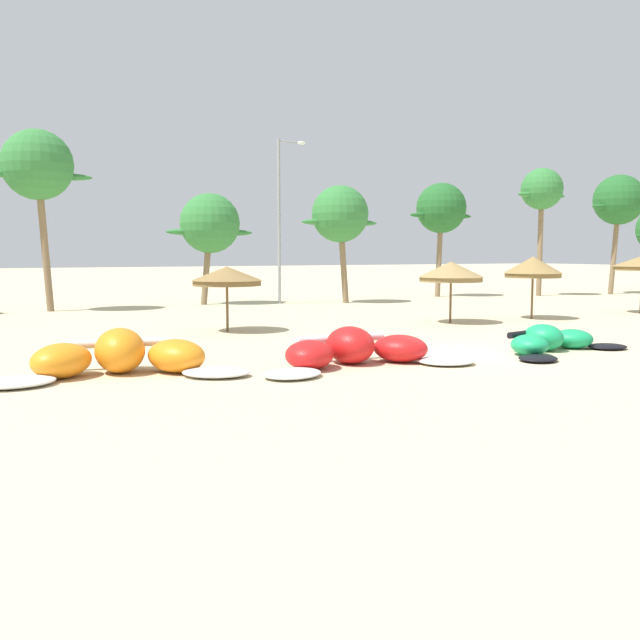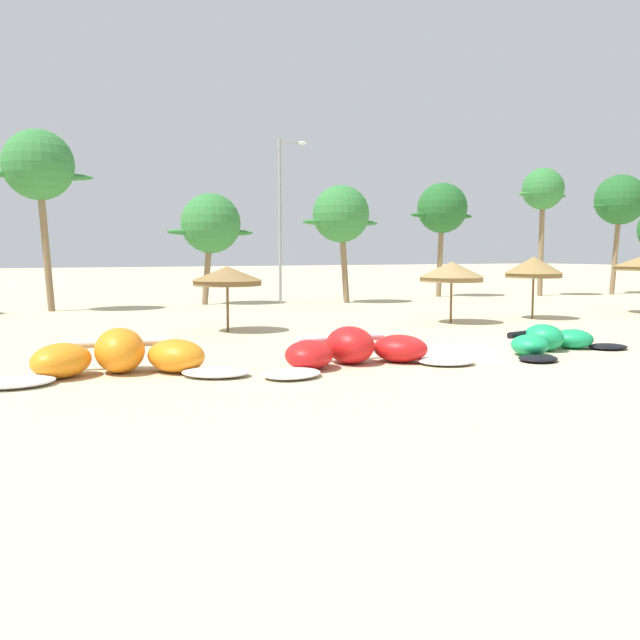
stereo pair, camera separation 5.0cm
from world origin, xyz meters
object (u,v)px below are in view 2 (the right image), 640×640
(palm_left, at_px, (38,167))
(palm_center_left, at_px, (341,215))
(beach_umbrella_middle, at_px, (452,272))
(kite_far_left, at_px, (120,357))
(palm_right, at_px, (620,201))
(palm_left_of_gap, at_px, (211,224))
(lamppost_west_center, at_px, (282,213))
(beach_umbrella_near_van, at_px, (227,276))
(palm_center_right, at_px, (442,209))
(kite_left, at_px, (356,351))
(beach_umbrella_near_palms, at_px, (534,267))
(kite_left_of_center, at_px, (551,341))
(palm_right_of_gap, at_px, (543,191))

(palm_left, distance_m, palm_center_left, 16.86)
(beach_umbrella_middle, distance_m, palm_center_left, 13.10)
(kite_far_left, bearing_deg, palm_left, 89.99)
(palm_right, bearing_deg, palm_center_left, 177.10)
(palm_left_of_gap, xyz_separation_m, lamppost_west_center, (3.99, -1.28, 0.70))
(beach_umbrella_near_van, bearing_deg, palm_center_right, 34.05)
(kite_left, bearing_deg, palm_left, 105.10)
(kite_far_left, relative_size, palm_center_left, 0.91)
(palm_center_left, xyz_separation_m, palm_right, (22.50, -1.14, 1.51))
(palm_left, bearing_deg, palm_center_right, 1.61)
(kite_far_left, distance_m, lamppost_west_center, 24.95)
(kite_left, relative_size, lamppost_west_center, 0.67)
(beach_umbrella_near_van, height_order, palm_center_left, palm_center_left)
(beach_umbrella_near_palms, bearing_deg, palm_center_left, 103.82)
(kite_left, distance_m, beach_umbrella_near_van, 9.39)
(palm_left_of_gap, bearing_deg, palm_center_right, -0.75)
(beach_umbrella_near_palms, relative_size, palm_center_left, 0.41)
(kite_left_of_center, relative_size, lamppost_west_center, 0.54)
(palm_left, relative_size, palm_right, 1.07)
(palm_left_of_gap, bearing_deg, lamppost_west_center, -17.72)
(beach_umbrella_middle, height_order, palm_right, palm_right)
(kite_far_left, height_order, palm_center_right, palm_center_right)
(palm_left_of_gap, bearing_deg, beach_umbrella_near_van, -105.35)
(kite_left_of_center, bearing_deg, palm_left, 119.13)
(palm_center_left, bearing_deg, kite_far_left, -130.90)
(kite_far_left, xyz_separation_m, palm_left, (0.00, 20.81, 6.97))
(palm_left, bearing_deg, palm_right, -3.99)
(beach_umbrella_near_van, relative_size, palm_right, 0.32)
(beach_umbrella_middle, relative_size, palm_right_of_gap, 0.32)
(palm_center_right, bearing_deg, palm_right, -14.53)
(palm_left_of_gap, xyz_separation_m, palm_right_of_gap, (23.19, -2.72, 2.60))
(kite_left, distance_m, palm_left, 24.03)
(beach_umbrella_near_van, bearing_deg, palm_left, 113.07)
(lamppost_west_center, bearing_deg, palm_left, 178.57)
(beach_umbrella_near_palms, xyz_separation_m, palm_left_of_gap, (-10.44, 15.32, 2.32))
(palm_center_left, bearing_deg, kite_left_of_center, -100.78)
(palm_center_left, bearing_deg, kite_left, -117.36)
(kite_left_of_center, bearing_deg, beach_umbrella_near_van, 126.24)
(kite_far_left, bearing_deg, palm_right, 24.79)
(palm_center_left, bearing_deg, palm_right, -2.90)
(palm_left, xyz_separation_m, palm_right, (39.15, -2.73, -0.60))
(kite_left, xyz_separation_m, beach_umbrella_near_palms, (13.81, 7.81, 1.99))
(beach_umbrella_near_van, relative_size, palm_left_of_gap, 0.42)
(palm_left, distance_m, palm_right, 39.25)
(beach_umbrella_near_palms, distance_m, palm_left_of_gap, 18.69)
(kite_far_left, distance_m, beach_umbrella_middle, 16.70)
(palm_center_right, relative_size, palm_right, 0.90)
(kite_far_left, relative_size, palm_right, 0.74)
(palm_center_right, bearing_deg, kite_left, -130.86)
(kite_far_left, xyz_separation_m, palm_center_right, (25.82, 21.54, 5.59))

